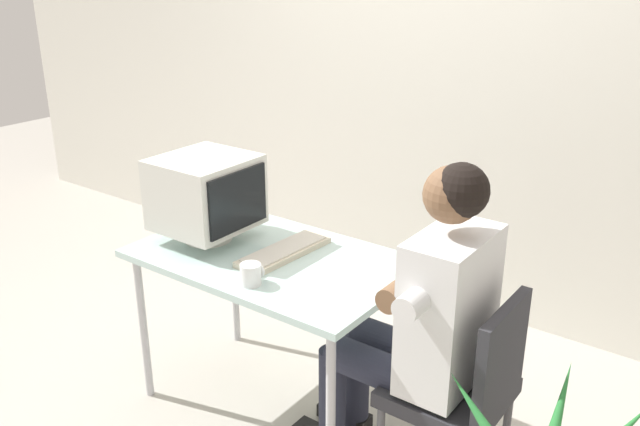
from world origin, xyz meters
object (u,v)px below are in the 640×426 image
crt_monitor (206,193)px  desk_mug (251,274)px  person_seated (422,316)px  office_chair (464,385)px  desk (272,269)px  keyboard (284,251)px

crt_monitor → desk_mug: 0.52m
person_seated → desk_mug: 0.66m
crt_monitor → desk_mug: size_ratio=4.30×
office_chair → desk: bearing=179.3°
desk → office_chair: 0.93m
person_seated → crt_monitor: bearing=-178.8°
keyboard → person_seated: (0.68, -0.05, -0.06)m
desk → office_chair: office_chair is taller
keyboard → person_seated: person_seated is taller
crt_monitor → desk_mug: (0.44, -0.21, -0.18)m
crt_monitor → person_seated: bearing=1.2°
crt_monitor → keyboard: (0.37, 0.07, -0.20)m
desk → keyboard: (0.03, 0.04, 0.08)m
keyboard → office_chair: 0.92m
desk_mug → desk: bearing=113.1°
crt_monitor → office_chair: bearing=1.0°
keyboard → office_chair: (0.87, -0.05, -0.28)m
keyboard → person_seated: bearing=-4.1°
person_seated → desk: bearing=179.1°
keyboard → office_chair: bearing=-3.2°
keyboard → office_chair: size_ratio=0.55×
desk → office_chair: bearing=-0.7°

